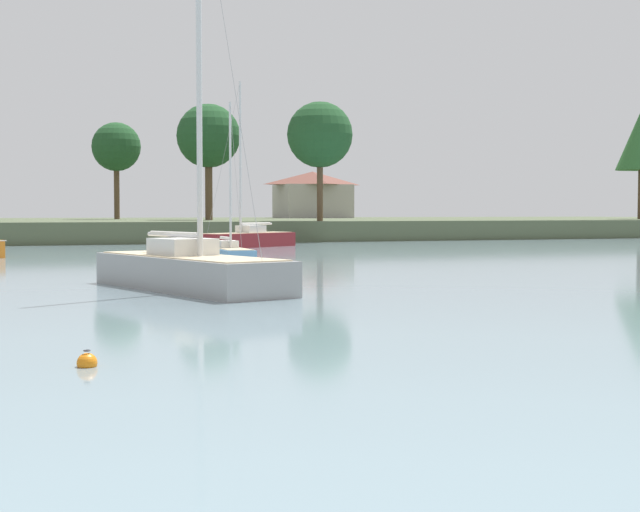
# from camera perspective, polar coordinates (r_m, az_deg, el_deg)

# --- Properties ---
(far_shore_bank) EXTENTS (162.62, 50.94, 1.80)m
(far_shore_bank) POSITION_cam_1_polar(r_m,az_deg,el_deg) (100.31, -13.89, 1.71)
(far_shore_bank) COLOR #4C563D
(far_shore_bank) RESTS_ON ground
(sailboat_maroon) EXTENTS (8.61, 6.67, 12.88)m
(sailboat_maroon) POSITION_cam_1_polar(r_m,az_deg,el_deg) (68.26, -4.55, 0.79)
(sailboat_maroon) COLOR maroon
(sailboat_maroon) RESTS_ON ground
(sailboat_skyblue) EXTENTS (1.79, 6.68, 9.17)m
(sailboat_skyblue) POSITION_cam_1_polar(r_m,az_deg,el_deg) (52.39, -5.70, 0.09)
(sailboat_skyblue) COLOR #669ECC
(sailboat_skyblue) RESTS_ON ground
(sailboat_grey) EXTENTS (5.23, 9.89, 15.12)m
(sailboat_grey) POSITION_cam_1_polar(r_m,az_deg,el_deg) (31.52, -8.13, -1.52)
(sailboat_grey) COLOR gray
(sailboat_grey) RESTS_ON ground
(mooring_buoy_orange) EXTENTS (0.35, 0.35, 0.41)m
(mooring_buoy_orange) POSITION_cam_1_polar(r_m,az_deg,el_deg) (16.35, -14.28, -6.46)
(mooring_buoy_orange) COLOR orange
(mooring_buoy_orange) RESTS_ON ground
(shore_tree_right_mid) EXTENTS (5.87, 5.87, 10.63)m
(shore_tree_right_mid) POSITION_cam_1_polar(r_m,az_deg,el_deg) (82.36, -0.01, 7.52)
(shore_tree_right_mid) COLOR brown
(shore_tree_right_mid) RESTS_ON far_shore_bank
(shore_tree_inland_a) EXTENTS (6.33, 6.33, 11.52)m
(shore_tree_inland_a) POSITION_cam_1_polar(r_m,az_deg,el_deg) (92.40, -6.95, 7.38)
(shore_tree_inland_a) COLOR brown
(shore_tree_inland_a) RESTS_ON far_shore_bank
(shore_tree_left_mid) EXTENTS (5.27, 5.27, 10.48)m
(shore_tree_left_mid) POSITION_cam_1_polar(r_m,az_deg,el_deg) (102.16, -12.55, 6.60)
(shore_tree_left_mid) COLOR brown
(shore_tree_left_mid) RESTS_ON far_shore_bank
(cottage_behind_trees) EXTENTS (9.51, 7.49, 6.00)m
(cottage_behind_trees) POSITION_cam_1_polar(r_m,az_deg,el_deg) (119.00, -0.46, 3.87)
(cottage_behind_trees) COLOR #9E998E
(cottage_behind_trees) RESTS_ON far_shore_bank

